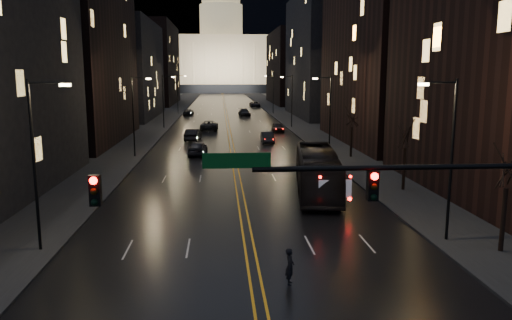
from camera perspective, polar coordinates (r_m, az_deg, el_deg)
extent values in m
cube|color=black|center=(146.07, -3.62, 6.20)|extent=(20.00, 320.00, 0.02)
cube|color=black|center=(146.59, -9.13, 6.14)|extent=(8.00, 320.00, 0.16)
cube|color=black|center=(146.88, 1.88, 6.26)|extent=(8.00, 320.00, 0.16)
cube|color=orange|center=(146.07, -3.62, 6.21)|extent=(0.62, 320.00, 0.01)
cube|color=black|center=(72.59, -20.30, 13.00)|extent=(12.00, 30.00, 28.00)
cube|color=black|center=(109.52, -14.67, 9.92)|extent=(12.00, 34.00, 20.00)
cube|color=black|center=(157.01, -11.53, 10.66)|extent=(12.00, 40.00, 24.00)
cube|color=black|center=(110.17, 7.76, 11.71)|extent=(12.00, 34.00, 26.00)
cube|color=black|center=(157.40, 4.09, 10.46)|extent=(12.00, 40.00, 22.00)
cube|color=black|center=(401.83, 1.85, 17.82)|extent=(520.00, 60.00, 130.00)
cube|color=black|center=(265.87, -3.92, 8.26)|extent=(90.00, 50.00, 4.00)
cube|color=#ECC689|center=(265.86, -3.96, 11.28)|extent=(80.00, 36.00, 24.00)
cylinder|color=beige|center=(267.12, -4.01, 15.57)|extent=(22.00, 22.00, 16.00)
cylinder|color=black|center=(17.54, 19.51, -0.77)|extent=(12.00, 0.18, 0.18)
cube|color=black|center=(16.67, -17.89, -3.31)|extent=(0.35, 0.30, 1.00)
cube|color=black|center=(16.95, 13.19, -2.88)|extent=(0.35, 0.30, 1.00)
sphere|color=#FF0705|center=(16.42, -18.10, -2.27)|extent=(0.24, 0.24, 0.24)
sphere|color=#FF0705|center=(16.71, 13.42, -1.84)|extent=(0.24, 0.24, 0.24)
cube|color=#053F14|center=(16.02, -2.24, -0.07)|extent=(2.20, 0.06, 0.50)
cylinder|color=black|center=(29.05, 21.42, -0.26)|extent=(0.16, 0.16, 9.00)
cylinder|color=black|center=(28.28, 20.31, 8.32)|extent=(1.80, 0.10, 0.10)
cube|color=#FFD799|center=(27.92, 18.60, 8.20)|extent=(0.50, 0.25, 0.15)
cylinder|color=black|center=(27.86, -24.00, -0.84)|extent=(0.16, 0.16, 9.00)
cylinder|color=black|center=(27.16, -22.83, 8.12)|extent=(1.80, 0.10, 0.10)
cube|color=#FFD799|center=(26.89, -20.99, 8.02)|extent=(0.50, 0.25, 0.15)
cylinder|color=black|center=(57.36, 8.46, 4.99)|extent=(0.16, 0.16, 9.00)
cylinder|color=black|center=(56.97, 7.67, 9.30)|extent=(1.80, 0.10, 0.10)
cube|color=#FFD799|center=(56.80, 6.77, 9.22)|extent=(0.50, 0.25, 0.15)
cylinder|color=black|center=(56.77, -13.84, 4.76)|extent=(0.16, 0.16, 9.00)
cylinder|color=black|center=(56.43, -13.11, 9.13)|extent=(1.80, 0.10, 0.10)
cube|color=#FFD799|center=(56.30, -12.19, 9.06)|extent=(0.50, 0.25, 0.15)
cylinder|color=black|center=(86.81, 4.13, 6.68)|extent=(0.16, 0.16, 9.00)
cylinder|color=black|center=(86.56, 3.56, 9.53)|extent=(1.80, 0.10, 0.10)
cube|color=#FFD799|center=(86.44, 2.96, 9.47)|extent=(0.50, 0.25, 0.15)
cylinder|color=black|center=(86.42, -10.56, 6.53)|extent=(0.16, 0.16, 9.00)
cylinder|color=black|center=(86.20, -10.05, 9.40)|extent=(1.80, 0.10, 0.10)
cube|color=#FFD799|center=(86.11, -9.44, 9.35)|extent=(0.50, 0.25, 0.15)
cylinder|color=black|center=(116.54, 1.98, 7.50)|extent=(0.16, 0.16, 9.00)
cylinder|color=black|center=(116.36, 1.55, 9.62)|extent=(1.80, 0.10, 0.10)
cube|color=#FFD799|center=(116.27, 1.10, 9.57)|extent=(0.50, 0.25, 0.15)
cylinder|color=black|center=(116.25, -8.95, 7.39)|extent=(0.16, 0.16, 9.00)
cylinder|color=black|center=(116.09, -8.56, 9.52)|extent=(1.80, 0.10, 0.10)
cube|color=#FFD799|center=(116.03, -8.11, 9.48)|extent=(0.50, 0.25, 0.15)
cylinder|color=black|center=(28.86, 26.39, -6.29)|extent=(0.24, 0.24, 3.50)
cylinder|color=black|center=(41.16, 16.55, -1.07)|extent=(0.24, 0.24, 3.50)
cylinder|color=black|center=(56.20, 10.82, 2.00)|extent=(0.24, 0.24, 3.50)
imported|color=black|center=(38.91, 7.02, -1.35)|extent=(4.56, 12.84, 3.50)
imported|color=black|center=(57.64, -6.67, 1.36)|extent=(2.31, 4.91, 1.62)
imported|color=black|center=(70.23, -7.21, 2.88)|extent=(2.31, 5.22, 1.67)
imported|color=black|center=(82.75, -5.37, 3.96)|extent=(2.99, 6.03, 1.64)
imported|color=black|center=(113.64, -7.75, 5.45)|extent=(2.35, 5.06, 1.43)
imported|color=black|center=(67.29, 1.31, 2.58)|extent=(1.58, 4.52, 1.49)
imported|color=black|center=(80.12, 2.51, 3.76)|extent=(1.90, 4.53, 1.53)
imported|color=black|center=(110.52, -1.33, 5.45)|extent=(2.74, 5.62, 1.58)
imported|color=black|center=(140.71, -0.11, 6.39)|extent=(2.95, 5.75, 1.55)
imported|color=black|center=(22.62, 3.89, -12.04)|extent=(0.50, 0.67, 1.66)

